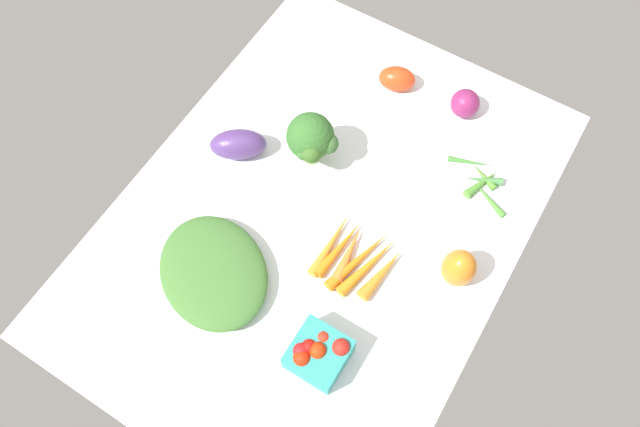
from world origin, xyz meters
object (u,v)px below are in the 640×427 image
at_px(berry_basket, 318,353).
at_px(leafy_greens_clump, 213,272).
at_px(red_onion_center, 465,103).
at_px(okra_pile, 482,181).
at_px(bell_pepper_orange, 459,268).
at_px(broccoli_head, 311,139).
at_px(eggplant, 238,144).
at_px(carrot_bunch, 356,258).
at_px(roma_tomato, 397,79).

xyz_separation_m(berry_basket, leafy_greens_clump, (0.03, 0.25, -0.01)).
bearing_deg(leafy_greens_clump, red_onion_center, -21.89).
bearing_deg(okra_pile, bell_pepper_orange, -168.86).
bearing_deg(berry_basket, broccoli_head, 33.33).
distance_m(leafy_greens_clump, eggplant, 0.28).
bearing_deg(eggplant, carrot_bunch, 131.07).
bearing_deg(bell_pepper_orange, okra_pile, 11.14).
relative_size(carrot_bunch, leafy_greens_clump, 0.68).
bearing_deg(red_onion_center, broccoli_head, 141.68).
height_order(bell_pepper_orange, broccoli_head, broccoli_head).
height_order(carrot_bunch, leafy_greens_clump, leafy_greens_clump).
distance_m(bell_pepper_orange, leafy_greens_clump, 0.46).
distance_m(leafy_greens_clump, red_onion_center, 0.64).
relative_size(berry_basket, leafy_greens_clump, 0.39).
bearing_deg(roma_tomato, berry_basket, 84.82).
relative_size(broccoli_head, roma_tomato, 1.61).
height_order(red_onion_center, okra_pile, red_onion_center).
xyz_separation_m(bell_pepper_orange, okra_pile, (0.22, 0.04, -0.04)).
height_order(leafy_greens_clump, eggplant, eggplant).
height_order(broccoli_head, eggplant, broccoli_head).
height_order(eggplant, okra_pile, eggplant).
distance_m(berry_basket, leafy_greens_clump, 0.25).
bearing_deg(eggplant, berry_basket, 107.53).
relative_size(berry_basket, carrot_bunch, 0.58).
bearing_deg(leafy_greens_clump, broccoli_head, -3.79).
height_order(carrot_bunch, okra_pile, carrot_bunch).
xyz_separation_m(broccoli_head, carrot_bunch, (-0.15, -0.19, -0.07)).
bearing_deg(broccoli_head, roma_tomato, -13.05).
relative_size(leafy_greens_clump, okra_pile, 1.54).
bearing_deg(okra_pile, red_onion_center, 38.62).
xyz_separation_m(carrot_bunch, eggplant, (0.08, 0.33, 0.02)).
bearing_deg(broccoli_head, okra_pile, -67.57).
xyz_separation_m(berry_basket, red_onion_center, (0.63, 0.01, -0.00)).
xyz_separation_m(bell_pepper_orange, carrot_bunch, (-0.07, 0.18, -0.04)).
distance_m(carrot_bunch, eggplant, 0.35).
xyz_separation_m(berry_basket, eggplant, (0.29, 0.37, -0.00)).
xyz_separation_m(broccoli_head, berry_basket, (-0.35, -0.23, -0.04)).
bearing_deg(okra_pile, eggplant, 113.23).
relative_size(roma_tomato, okra_pile, 0.51).
relative_size(bell_pepper_orange, carrot_bunch, 0.57).
bearing_deg(bell_pepper_orange, berry_basket, 152.26).
bearing_deg(red_onion_center, bell_pepper_orange, -156.56).
bearing_deg(red_onion_center, eggplant, 133.66).
bearing_deg(leafy_greens_clump, carrot_bunch, -51.43).
distance_m(broccoli_head, berry_basket, 0.42).
bearing_deg(eggplant, okra_pile, 168.36).
bearing_deg(roma_tomato, bell_pepper_orange, 111.80).
bearing_deg(berry_basket, eggplant, 52.40).
distance_m(broccoli_head, eggplant, 0.16).
distance_m(roma_tomato, okra_pile, 0.30).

